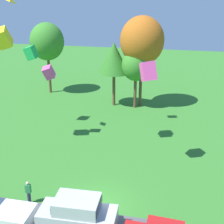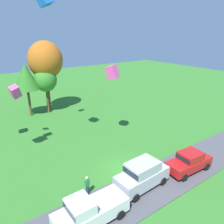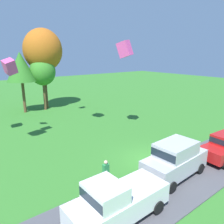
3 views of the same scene
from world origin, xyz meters
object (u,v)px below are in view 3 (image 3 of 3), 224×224
at_px(tree_right_of_center, 43,50).
at_px(car_pickup_near_entrance, 116,201).
at_px(kite_box_near_flag, 10,67).
at_px(tree_left_of_center, 21,67).
at_px(person_beside_suv, 106,174).
at_px(kite_box_topmost, 125,49).
at_px(car_suv_far_end, 175,158).
at_px(tree_far_right, 43,72).

bearing_deg(tree_right_of_center, car_pickup_near_entrance, -104.52).
bearing_deg(kite_box_near_flag, car_pickup_near_entrance, -85.43).
distance_m(car_pickup_near_entrance, tree_left_of_center, 23.32).
distance_m(person_beside_suv, kite_box_topmost, 11.92).
relative_size(car_suv_far_end, person_beside_suv, 2.74).
xyz_separation_m(person_beside_suv, kite_box_near_flag, (-2.24, 9.68, 5.71)).
relative_size(tree_left_of_center, kite_box_topmost, 5.70).
relative_size(car_pickup_near_entrance, car_suv_far_end, 1.07).
distance_m(person_beside_suv, tree_right_of_center, 22.36).
relative_size(car_suv_far_end, tree_left_of_center, 0.60).
height_order(person_beside_suv, tree_left_of_center, tree_left_of_center).
height_order(car_suv_far_end, kite_box_topmost, kite_box_topmost).
relative_size(person_beside_suv, tree_right_of_center, 0.16).
bearing_deg(car_pickup_near_entrance, person_beside_suv, 62.92).
xyz_separation_m(car_pickup_near_entrance, tree_left_of_center, (2.77, 22.65, 4.81)).
relative_size(tree_far_right, kite_box_topmost, 5.18).
height_order(kite_box_topmost, kite_box_near_flag, kite_box_topmost).
bearing_deg(tree_left_of_center, tree_far_right, -5.30).
distance_m(car_suv_far_end, tree_right_of_center, 23.42).
bearing_deg(kite_box_topmost, car_pickup_near_entrance, -132.57).
bearing_deg(kite_box_topmost, tree_left_of_center, 112.01).
distance_m(person_beside_suv, tree_far_right, 20.81).
xyz_separation_m(car_suv_far_end, kite_box_topmost, (2.95, 8.30, 6.68)).
relative_size(car_pickup_near_entrance, tree_far_right, 0.71).
distance_m(tree_left_of_center, tree_right_of_center, 3.87).
bearing_deg(tree_far_right, kite_box_topmost, -78.10).
bearing_deg(person_beside_suv, tree_left_of_center, 85.76).
distance_m(person_beside_suv, tree_left_of_center, 20.84).
distance_m(car_suv_far_end, tree_left_of_center, 22.57).
relative_size(car_pickup_near_entrance, person_beside_suv, 2.94).
bearing_deg(car_pickup_near_entrance, tree_right_of_center, 75.48).
distance_m(kite_box_topmost, kite_box_near_flag, 9.87).
xyz_separation_m(car_pickup_near_entrance, kite_box_near_flag, (-0.97, 12.17, 5.48)).
bearing_deg(kite_box_topmost, tree_right_of_center, 99.20).
bearing_deg(kite_box_topmost, car_suv_far_end, -109.57).
height_order(tree_far_right, tree_right_of_center, tree_right_of_center).
relative_size(car_suv_far_end, kite_box_near_flag, 4.31).
xyz_separation_m(car_suv_far_end, tree_right_of_center, (0.66, 22.43, 6.70)).
height_order(car_suv_far_end, tree_left_of_center, tree_left_of_center).
relative_size(tree_right_of_center, kite_box_near_flag, 9.99).
relative_size(tree_left_of_center, tree_right_of_center, 0.72).
xyz_separation_m(person_beside_suv, tree_far_right, (4.19, 19.92, 4.33)).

